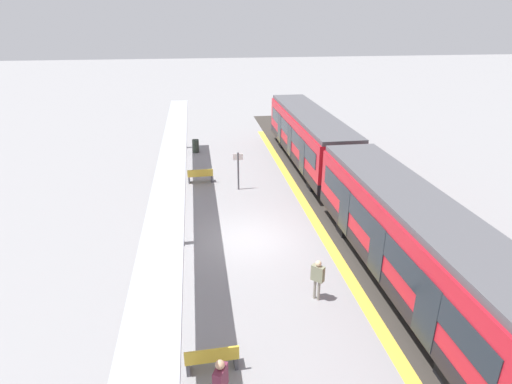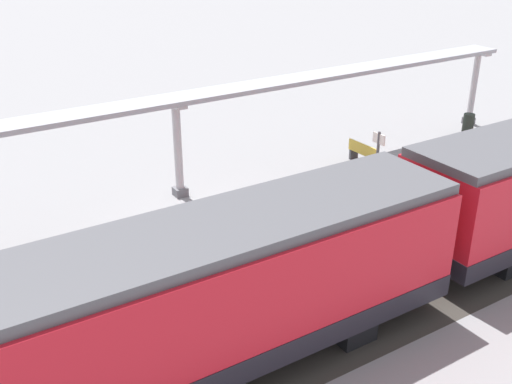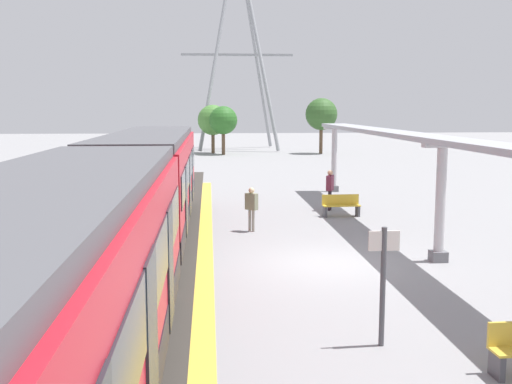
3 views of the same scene
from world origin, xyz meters
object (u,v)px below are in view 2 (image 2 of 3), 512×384
at_px(canopy_pillar_nearest, 473,88).
at_px(bench_mid_platform, 364,153).
at_px(canopy_pillar_second, 178,150).
at_px(passenger_waiting_near_edge, 96,276).
at_px(train_far_carriage, 160,316).
at_px(trash_bin, 468,124).
at_px(platform_info_sign, 377,156).

height_order(canopy_pillar_nearest, bench_mid_platform, canopy_pillar_nearest).
bearing_deg(canopy_pillar_nearest, bench_mid_platform, 99.10).
distance_m(canopy_pillar_second, passenger_waiting_near_edge, 6.81).
relative_size(train_far_carriage, trash_bin, 14.40).
height_order(train_far_carriage, platform_info_sign, train_far_carriage).
relative_size(train_far_carriage, canopy_pillar_nearest, 4.05).
bearing_deg(trash_bin, passenger_waiting_near_edge, 102.38).
bearing_deg(canopy_pillar_second, canopy_pillar_nearest, -90.00).
xyz_separation_m(train_far_carriage, trash_bin, (7.41, -17.88, -1.36)).
height_order(canopy_pillar_nearest, canopy_pillar_second, same).
bearing_deg(passenger_waiting_near_edge, canopy_pillar_nearest, -75.62).
bearing_deg(trash_bin, platform_info_sign, 107.14).
bearing_deg(passenger_waiting_near_edge, platform_info_sign, -81.15).
relative_size(canopy_pillar_second, passenger_waiting_near_edge, 2.15).
xyz_separation_m(platform_info_sign, passenger_waiting_near_edge, (-1.64, 10.53, -0.36)).
xyz_separation_m(canopy_pillar_nearest, platform_info_sign, (-3.33, 8.83, -0.37)).
xyz_separation_m(canopy_pillar_second, trash_bin, (-0.99, -13.48, -1.23)).
relative_size(platform_info_sign, passenger_waiting_near_edge, 1.41).
bearing_deg(bench_mid_platform, trash_bin, -88.16).
distance_m(trash_bin, passenger_waiting_near_edge, 18.53).
bearing_deg(trash_bin, train_far_carriage, 112.50).
relative_size(trash_bin, passenger_waiting_near_edge, 0.60).
relative_size(bench_mid_platform, platform_info_sign, 0.69).
relative_size(train_far_carriage, canopy_pillar_second, 4.05).
bearing_deg(canopy_pillar_second, bench_mid_platform, -99.27).
bearing_deg(canopy_pillar_second, trash_bin, -94.22).
relative_size(canopy_pillar_nearest, canopy_pillar_second, 1.00).
relative_size(canopy_pillar_nearest, bench_mid_platform, 2.21).
height_order(canopy_pillar_second, platform_info_sign, canopy_pillar_second).
relative_size(canopy_pillar_nearest, trash_bin, 3.55).
distance_m(train_far_carriage, canopy_pillar_second, 9.48).
bearing_deg(trash_bin, canopy_pillar_second, 85.78).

